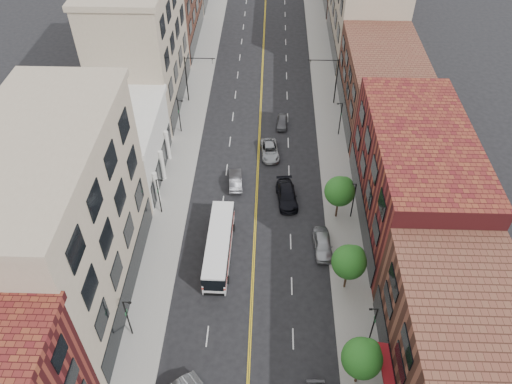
# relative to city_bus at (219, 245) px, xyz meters

# --- Properties ---
(sidewalk_left) EXTENTS (4.00, 110.00, 0.15)m
(sidewalk_left) POSITION_rel_city_bus_xyz_m (-6.32, 17.14, -1.55)
(sidewalk_left) COLOR gray
(sidewalk_left) RESTS_ON ground
(sidewalk_right) EXTENTS (4.00, 110.00, 0.15)m
(sidewalk_right) POSITION_rel_city_bus_xyz_m (13.68, 17.14, -1.55)
(sidewalk_right) COLOR gray
(sidewalk_right) RESTS_ON ground
(bldg_l_tanoffice) EXTENTS (10.00, 22.00, 18.00)m
(bldg_l_tanoffice) POSITION_rel_city_bus_xyz_m (-13.32, -4.86, 7.37)
(bldg_l_tanoffice) COLOR gray
(bldg_l_tanoffice) RESTS_ON ground
(bldg_l_white) EXTENTS (10.00, 14.00, 8.00)m
(bldg_l_white) POSITION_rel_city_bus_xyz_m (-13.32, 13.14, 2.37)
(bldg_l_white) COLOR silver
(bldg_l_white) RESTS_ON ground
(bldg_l_far_a) EXTENTS (10.00, 20.00, 18.00)m
(bldg_l_far_a) POSITION_rel_city_bus_xyz_m (-13.32, 30.14, 7.37)
(bldg_l_far_a) COLOR gray
(bldg_l_far_a) RESTS_ON ground
(bldg_r_mid) EXTENTS (10.00, 22.00, 12.00)m
(bldg_r_mid) POSITION_rel_city_bus_xyz_m (20.68, 6.14, 4.37)
(bldg_r_mid) COLOR #571719
(bldg_r_mid) RESTS_ON ground
(bldg_r_far_a) EXTENTS (10.00, 20.00, 10.00)m
(bldg_r_far_a) POSITION_rel_city_bus_xyz_m (20.68, 27.14, 3.37)
(bldg_r_far_a) COLOR brown
(bldg_r_far_a) RESTS_ON ground
(bldg_r_far_b) EXTENTS (10.00, 22.00, 14.00)m
(bldg_r_far_b) POSITION_rel_city_bus_xyz_m (20.68, 48.14, 5.37)
(bldg_r_far_b) COLOR gray
(bldg_r_far_b) RESTS_ON ground
(tree_r_1) EXTENTS (3.40, 3.40, 5.59)m
(tree_r_1) POSITION_rel_city_bus_xyz_m (13.06, -13.79, 2.50)
(tree_r_1) COLOR black
(tree_r_1) RESTS_ON sidewalk_right
(tree_r_2) EXTENTS (3.40, 3.40, 5.59)m
(tree_r_2) POSITION_rel_city_bus_xyz_m (13.06, -3.79, 2.50)
(tree_r_2) COLOR black
(tree_r_2) RESTS_ON sidewalk_right
(tree_r_3) EXTENTS (3.40, 3.40, 5.59)m
(tree_r_3) POSITION_rel_city_bus_xyz_m (13.06, 6.21, 2.50)
(tree_r_3) COLOR black
(tree_r_3) RESTS_ON sidewalk_right
(lamp_l_1) EXTENTS (0.81, 0.55, 5.05)m
(lamp_l_1) POSITION_rel_city_bus_xyz_m (-7.28, -9.86, 1.34)
(lamp_l_1) COLOR black
(lamp_l_1) RESTS_ON sidewalk_left
(lamp_l_2) EXTENTS (0.81, 0.55, 5.05)m
(lamp_l_2) POSITION_rel_city_bus_xyz_m (-7.28, 6.14, 1.34)
(lamp_l_2) COLOR black
(lamp_l_2) RESTS_ON sidewalk_left
(lamp_l_3) EXTENTS (0.81, 0.55, 5.05)m
(lamp_l_3) POSITION_rel_city_bus_xyz_m (-7.28, 22.14, 1.34)
(lamp_l_3) COLOR black
(lamp_l_3) RESTS_ON sidewalk_left
(lamp_r_1) EXTENTS (0.81, 0.55, 5.05)m
(lamp_r_1) POSITION_rel_city_bus_xyz_m (14.63, -9.86, 1.34)
(lamp_r_1) COLOR black
(lamp_r_1) RESTS_ON sidewalk_right
(lamp_r_2) EXTENTS (0.81, 0.55, 5.05)m
(lamp_r_2) POSITION_rel_city_bus_xyz_m (14.63, 6.14, 1.34)
(lamp_r_2) COLOR black
(lamp_r_2) RESTS_ON sidewalk_right
(lamp_r_3) EXTENTS (0.81, 0.55, 5.05)m
(lamp_r_3) POSITION_rel_city_bus_xyz_m (14.63, 22.14, 1.34)
(lamp_r_3) COLOR black
(lamp_r_3) RESTS_ON sidewalk_right
(signal_mast_left) EXTENTS (4.49, 0.18, 7.20)m
(signal_mast_left) POSITION_rel_city_bus_xyz_m (-6.59, 30.14, 3.02)
(signal_mast_left) COLOR black
(signal_mast_left) RESTS_ON sidewalk_left
(signal_mast_right) EXTENTS (4.49, 0.18, 7.20)m
(signal_mast_right) POSITION_rel_city_bus_xyz_m (13.94, 30.14, 3.02)
(signal_mast_right) COLOR black
(signal_mast_right) RESTS_ON sidewalk_right
(city_bus) EXTENTS (2.75, 10.92, 2.80)m
(city_bus) POSITION_rel_city_bus_xyz_m (0.00, 0.00, 0.00)
(city_bus) COLOR silver
(city_bus) RESTS_ON ground
(car_parked_far) EXTENTS (2.19, 4.88, 1.63)m
(car_parked_far) POSITION_rel_city_bus_xyz_m (11.08, 1.13, -0.81)
(car_parked_far) COLOR #999BA0
(car_parked_far) RESTS_ON ground
(car_lane_behind) EXTENTS (1.91, 4.54, 1.46)m
(car_lane_behind) POSITION_rel_city_bus_xyz_m (0.99, 11.36, -0.90)
(car_lane_behind) COLOR #444448
(car_lane_behind) RESTS_ON ground
(car_lane_a) EXTENTS (2.88, 5.71, 1.59)m
(car_lane_a) POSITION_rel_city_bus_xyz_m (7.30, 8.76, -0.83)
(car_lane_a) COLOR black
(car_lane_a) RESTS_ON ground
(car_lane_b) EXTENTS (2.85, 5.22, 1.39)m
(car_lane_b) POSITION_rel_city_bus_xyz_m (5.18, 17.46, -0.93)
(car_lane_b) COLOR #929599
(car_lane_b) RESTS_ON ground
(car_lane_c) EXTENTS (1.74, 3.83, 1.27)m
(car_lane_c) POSITION_rel_city_bus_xyz_m (6.85, 24.14, -0.99)
(car_lane_c) COLOR #4E4E53
(car_lane_c) RESTS_ON ground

